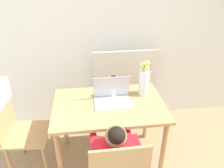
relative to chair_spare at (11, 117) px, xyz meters
The scene contains 8 objects.
wall_back 1.26m from the chair_spare, 44.30° to the left, with size 6.40×0.05×2.50m.
dining_table 0.92m from the chair_spare, ahead, with size 1.04×0.69×0.73m.
chair_spare is the anchor object (origin of this frame).
person_seated 1.07m from the chair_spare, 33.20° to the right, with size 0.35×0.42×0.95m.
laptop 0.96m from the chair_spare, ahead, with size 0.35×0.23×0.24m.
flower_vase 1.31m from the chair_spare, ahead, with size 0.10×0.10×0.36m.
water_bottle 1.00m from the chair_spare, ahead, with size 0.07×0.07×0.22m.
cardboard_panel 1.35m from the chair_spare, 28.04° to the left, with size 0.77×0.16×1.02m.
Camera 1 is at (-0.06, -0.27, 1.88)m, focal length 35.00 mm.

